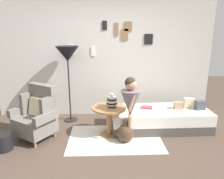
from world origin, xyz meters
TOP-DOWN VIEW (x-y plane):
  - ground_plane at (0.00, 0.00)m, footprint 12.00×12.00m
  - gallery_wall at (0.00, 1.95)m, footprint 4.80×0.12m
  - rug at (0.19, 0.66)m, footprint 1.66×1.11m
  - armchair at (-1.20, 0.78)m, footprint 0.90×0.85m
  - daybed at (1.11, 1.07)m, footprint 1.91×0.83m
  - pillow_head at (1.88, 1.04)m, footprint 0.20×0.14m
  - pillow_mid at (1.70, 1.15)m, footprint 0.21×0.14m
  - pillow_back at (1.46, 1.09)m, footprint 0.17×0.13m
  - side_table at (0.09, 0.81)m, footprint 0.63×0.63m
  - vase_striped at (0.14, 0.81)m, footprint 0.20×0.20m
  - floor_lamp at (-0.73, 1.54)m, footprint 0.47×0.47m
  - person_child at (0.45, 0.58)m, footprint 0.34×0.34m
  - book_on_daybed at (0.85, 1.15)m, footprint 0.25×0.20m
  - demijohn_near at (0.37, 0.56)m, footprint 0.31×0.31m
  - magazine_basket at (-1.66, 0.35)m, footprint 0.28×0.28m

SIDE VIEW (x-z plane):
  - ground_plane at x=0.00m, z-range 0.00..0.00m
  - rug at x=0.19m, z-range 0.00..0.01m
  - magazine_basket at x=-1.66m, z-range 0.00..0.28m
  - demijohn_near at x=0.37m, z-range -0.04..0.36m
  - daybed at x=1.11m, z-range 0.00..0.40m
  - side_table at x=0.09m, z-range 0.13..0.69m
  - book_on_daybed at x=0.85m, z-range 0.40..0.43m
  - armchair at x=-1.20m, z-range -0.05..0.92m
  - pillow_back at x=1.46m, z-range 0.40..0.54m
  - pillow_head at x=1.88m, z-range 0.40..0.58m
  - pillow_mid at x=1.70m, z-range 0.40..0.59m
  - vase_striped at x=0.14m, z-range 0.54..0.79m
  - person_child at x=0.45m, z-range 0.17..1.33m
  - gallery_wall at x=0.00m, z-range 0.00..2.60m
  - floor_lamp at x=-0.73m, z-range 0.60..2.20m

